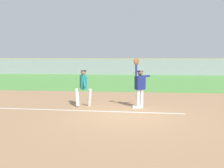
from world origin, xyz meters
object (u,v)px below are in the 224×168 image
first_base (137,107)px  baseball (133,72)px  fielder (140,84)px  runner (83,85)px  parked_car_white (74,68)px  parked_car_red (114,68)px  parked_car_blue (149,68)px  parked_car_black (189,68)px

first_base → baseball: (-0.18, 0.01, 1.61)m
fielder → runner: (-2.62, 0.03, -0.12)m
parked_car_white → parked_car_red: (6.02, 0.12, 0.00)m
baseball → parked_car_blue: bearing=86.8°
first_base → baseball: 1.62m
baseball → first_base: bearing=-2.5°
parked_car_black → parked_car_red: bearing=178.9°
first_base → parked_car_white: bearing=110.5°
runner → baseball: (2.33, 0.00, 0.66)m
first_base → parked_car_white: (-9.75, 26.11, 0.63)m
runner → parked_car_white: size_ratio=0.39×
fielder → parked_car_blue: (1.18, 26.00, -0.45)m
baseball → parked_car_blue: 26.02m
baseball → fielder: bearing=-6.5°
first_base → fielder: 1.09m
parked_car_black → fielder: bearing=-106.6°
fielder → parked_car_red: 26.53m
runner → parked_car_blue: size_ratio=0.38×
parked_car_blue → parked_car_black: (5.81, 0.39, 0.00)m
runner → baseball: bearing=-23.2°
baseball → parked_car_black: 27.36m
first_base → runner: 2.69m
runner → parked_car_black: bearing=46.7°
parked_car_white → baseball: bearing=-70.6°
baseball → parked_car_red: baseball is taller
first_base → parked_car_black: size_ratio=0.09×
parked_car_black → parked_car_white: bearing=179.0°
fielder → parked_car_black: bearing=-50.4°
fielder → parked_car_blue: size_ratio=0.50×
parked_car_red → parked_car_black: same height
first_base → parked_car_black: parked_car_black is taller
first_base → parked_car_white: parked_car_white is taller
parked_car_blue → first_base: bearing=-96.6°
fielder → first_base: bearing=41.8°
first_base → parked_car_blue: (1.29, 25.97, 0.63)m
first_base → baseball: bearing=177.5°
runner → parked_car_white: bearing=82.2°
parked_car_white → parked_car_blue: (11.04, -0.14, 0.00)m
parked_car_white → parked_car_black: same height
parked_car_blue → fielder: bearing=-96.4°
parked_car_red → runner: bearing=-86.7°
parked_car_red → parked_car_blue: bearing=-2.2°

